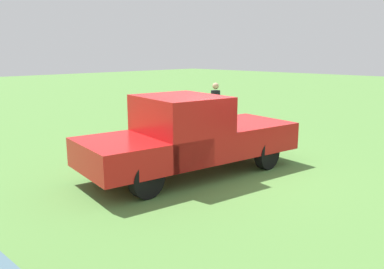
% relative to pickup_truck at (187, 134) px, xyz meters
% --- Properties ---
extents(ground_plane, '(80.00, 80.00, 0.00)m').
position_rel_pickup_truck_xyz_m(ground_plane, '(0.69, -0.21, -0.92)').
color(ground_plane, '#54843D').
extents(pickup_truck, '(5.32, 2.66, 1.79)m').
position_rel_pickup_truck_xyz_m(pickup_truck, '(0.00, 0.00, 0.00)').
color(pickup_truck, black).
rests_on(pickup_truck, ground_plane).
extents(person_bystander, '(0.45, 0.45, 1.69)m').
position_rel_pickup_truck_xyz_m(person_bystander, '(4.10, 2.77, 0.03)').
color(person_bystander, '#7A6B51').
rests_on(person_bystander, ground_plane).
extents(traffic_cone, '(0.32, 0.32, 0.55)m').
position_rel_pickup_truck_xyz_m(traffic_cone, '(2.50, 3.33, -0.65)').
color(traffic_cone, orange).
rests_on(traffic_cone, ground_plane).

